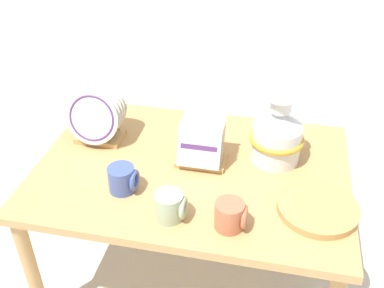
# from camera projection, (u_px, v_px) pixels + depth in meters

# --- Properties ---
(ground_plane) EXTENTS (14.00, 14.00, 0.00)m
(ground_plane) POSITION_uv_depth(u_px,v_px,m) (192.00, 268.00, 2.14)
(ground_plane) COLOR beige
(display_table) EXTENTS (1.23, 0.86, 0.61)m
(display_table) POSITION_uv_depth(u_px,v_px,m) (192.00, 180.00, 1.83)
(display_table) COLOR tan
(display_table) RESTS_ON ground_plane
(ceramic_vase) EXTENTS (0.22, 0.22, 0.29)m
(ceramic_vase) POSITION_uv_depth(u_px,v_px,m) (277.00, 134.00, 1.77)
(ceramic_vase) COLOR silver
(ceramic_vase) RESTS_ON display_table
(dish_rack_round_plates) EXTENTS (0.23, 0.18, 0.25)m
(dish_rack_round_plates) POSITION_uv_depth(u_px,v_px,m) (97.00, 118.00, 1.89)
(dish_rack_round_plates) COLOR tan
(dish_rack_round_plates) RESTS_ON display_table
(dish_rack_square_plates) EXTENTS (0.20, 0.16, 0.19)m
(dish_rack_square_plates) POSITION_uv_depth(u_px,v_px,m) (202.00, 147.00, 1.78)
(dish_rack_square_plates) COLOR tan
(dish_rack_square_plates) RESTS_ON display_table
(wicker_charger_stack) EXTENTS (0.29, 0.29, 0.03)m
(wicker_charger_stack) POSITION_uv_depth(u_px,v_px,m) (318.00, 208.00, 1.57)
(wicker_charger_stack) COLOR tan
(wicker_charger_stack) RESTS_ON display_table
(mug_sage_glaze) EXTENTS (0.11, 0.10, 0.10)m
(mug_sage_glaze) POSITION_uv_depth(u_px,v_px,m) (171.00, 206.00, 1.53)
(mug_sage_glaze) COLOR #9EB28E
(mug_sage_glaze) RESTS_ON display_table
(mug_terracotta_glaze) EXTENTS (0.11, 0.10, 0.10)m
(mug_terracotta_glaze) POSITION_uv_depth(u_px,v_px,m) (231.00, 215.00, 1.49)
(mug_terracotta_glaze) COLOR #B76647
(mug_terracotta_glaze) RESTS_ON display_table
(mug_cobalt_glaze) EXTENTS (0.11, 0.10, 0.10)m
(mug_cobalt_glaze) POSITION_uv_depth(u_px,v_px,m) (123.00, 179.00, 1.65)
(mug_cobalt_glaze) COLOR #42569E
(mug_cobalt_glaze) RESTS_ON display_table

